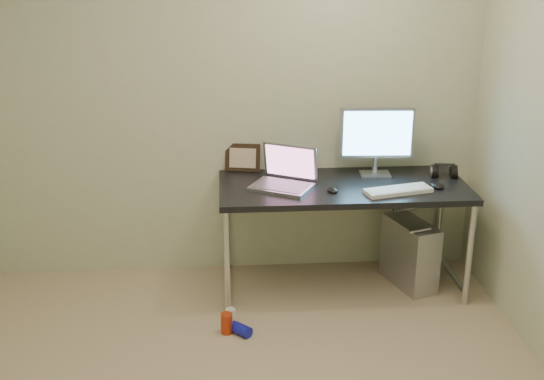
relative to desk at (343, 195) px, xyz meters
The scene contains 16 objects.
wall_back 1.02m from the desk, 154.70° to the left, with size 3.50×0.02×2.50m, color beige.
desk is the anchor object (origin of this frame).
tower_computer 0.65m from the desk, ahead, with size 0.33×0.49×0.50m.
cable_a 0.60m from the desk, 35.74° to the left, with size 0.01×0.01×0.70m, color black.
cable_b 0.66m from the desk, 29.11° to the left, with size 0.01×0.01×0.72m, color black.
can_red 1.15m from the desk, 144.64° to the right, with size 0.07×0.07×0.13m, color #BB3210.
can_white 1.09m from the desk, 148.64° to the right, with size 0.06×0.06×0.11m, color white.
can_blue 1.12m from the desk, 140.06° to the right, with size 0.07×0.07×0.13m, color #1619BB.
laptop 0.41m from the desk, behind, with size 0.48×0.45×0.26m.
monitor 0.47m from the desk, 35.77° to the left, with size 0.51×0.16×0.47m.
keyboard 0.38m from the desk, 28.84° to the right, with size 0.43×0.14×0.03m, color white.
mouse_right 0.62m from the desk, ahead, with size 0.08×0.12×0.04m, color black.
mouse_left 0.19m from the desk, 126.05° to the right, with size 0.06×0.10×0.03m, color black.
headphones 0.73m from the desk, ahead, with size 0.19×0.11×0.12m.
picture_frame 0.76m from the desk, 153.04° to the left, with size 0.24×0.03×0.20m, color black.
webcam 0.51m from the desk, 150.71° to the left, with size 0.05×0.04×0.12m.
Camera 1 is at (-0.02, -2.82, 2.25)m, focal length 45.00 mm.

